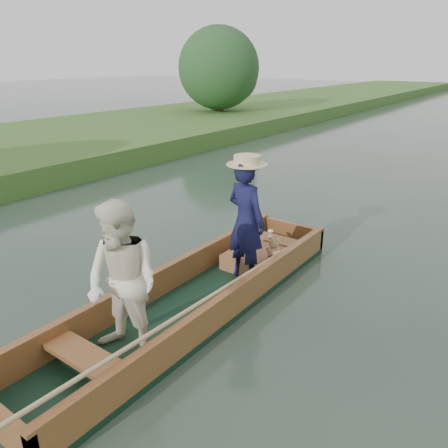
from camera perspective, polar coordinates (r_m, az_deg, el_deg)
The scene contains 3 objects.
ground at distance 5.50m, azimuth -3.76°, elevation -11.12°, with size 120.00×120.00×0.00m, color #283D30.
trees_far at distance 14.46m, azimuth 15.65°, elevation 18.12°, with size 22.04×12.28×4.36m.
punt at distance 5.11m, azimuth -4.21°, elevation -6.35°, with size 1.12×5.15×1.76m.
Camera 1 is at (3.03, -3.56, 2.89)m, focal length 35.00 mm.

